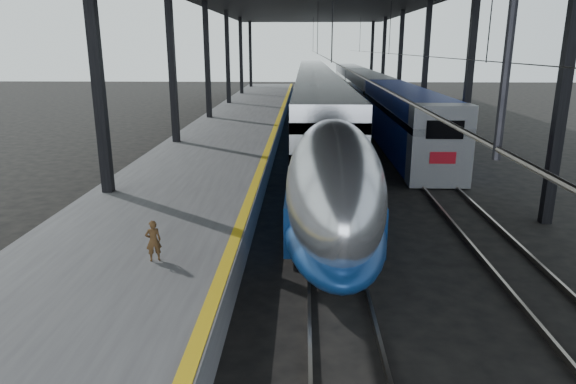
{
  "coord_description": "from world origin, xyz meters",
  "views": [
    {
      "loc": [
        1.13,
        -12.31,
        5.94
      ],
      "look_at": [
        0.68,
        1.59,
        2.0
      ],
      "focal_mm": 32.0,
      "sensor_mm": 36.0,
      "label": 1
    }
  ],
  "objects": [
    {
      "name": "ground",
      "position": [
        0.0,
        0.0,
        0.0
      ],
      "size": [
        160.0,
        160.0,
        0.0
      ],
      "primitive_type": "plane",
      "color": "black",
      "rests_on": "ground"
    },
    {
      "name": "platform",
      "position": [
        -3.5,
        20.0,
        0.5
      ],
      "size": [
        6.0,
        80.0,
        1.0
      ],
      "primitive_type": "cube",
      "color": "#4C4C4F",
      "rests_on": "ground"
    },
    {
      "name": "child",
      "position": [
        -2.44,
        -1.01,
        1.51
      ],
      "size": [
        0.44,
        0.37,
        1.01
      ],
      "primitive_type": "imported",
      "rotation": [
        0.0,
        0.0,
        3.57
      ],
      "color": "#4A3118",
      "rests_on": "platform"
    },
    {
      "name": "rails",
      "position": [
        4.5,
        20.0,
        0.08
      ],
      "size": [
        6.52,
        80.0,
        0.16
      ],
      "color": "slate",
      "rests_on": "ground"
    },
    {
      "name": "tgv_train",
      "position": [
        2.0,
        29.35,
        1.92
      ],
      "size": [
        2.86,
        65.2,
        4.1
      ],
      "color": "silver",
      "rests_on": "ground"
    },
    {
      "name": "yellow_strip",
      "position": [
        -0.7,
        20.0,
        1.0
      ],
      "size": [
        0.3,
        80.0,
        0.01
      ],
      "primitive_type": "cube",
      "color": "yellow",
      "rests_on": "platform"
    },
    {
      "name": "second_train",
      "position": [
        7.0,
        36.45,
        1.82
      ],
      "size": [
        2.61,
        56.05,
        3.6
      ],
      "color": "navy",
      "rests_on": "ground"
    }
  ]
}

